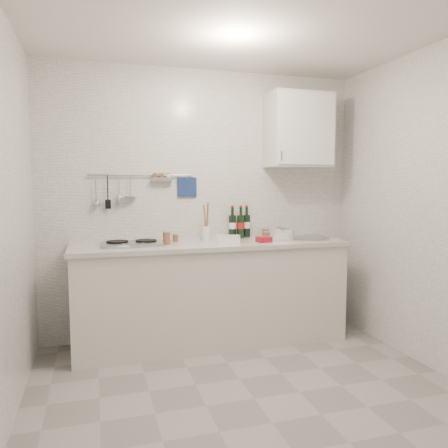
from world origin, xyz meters
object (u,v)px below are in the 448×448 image
at_px(wall_cabinet, 299,130).
at_px(plate_stack_sink, 283,234).
at_px(plate_stack_hob, 122,245).
at_px(utensil_crock, 206,231).
at_px(wine_bottles, 240,222).

xyz_separation_m(wall_cabinet, plate_stack_sink, (-0.19, -0.09, -0.98)).
xyz_separation_m(wall_cabinet, plate_stack_hob, (-1.69, -0.15, -1.02)).
xyz_separation_m(wall_cabinet, utensil_crock, (-0.91, 0.03, -0.95)).
bearing_deg(wall_cabinet, plate_stack_hob, -174.96).
relative_size(plate_stack_hob, plate_stack_sink, 1.13).
relative_size(wall_cabinet, plate_stack_hob, 2.39).
relative_size(wall_cabinet, utensil_crock, 2.02).
distance_m(wall_cabinet, utensil_crock, 1.31).
height_order(wall_cabinet, utensil_crock, wall_cabinet).
xyz_separation_m(plate_stack_hob, plate_stack_sink, (1.49, 0.06, 0.03)).
distance_m(wall_cabinet, wine_bottles, 1.04).
xyz_separation_m(plate_stack_hob, utensil_crock, (0.78, 0.18, 0.07)).
height_order(wine_bottles, utensil_crock, utensil_crock).
relative_size(plate_stack_hob, utensil_crock, 0.85).
distance_m(wall_cabinet, plate_stack_hob, 1.97).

